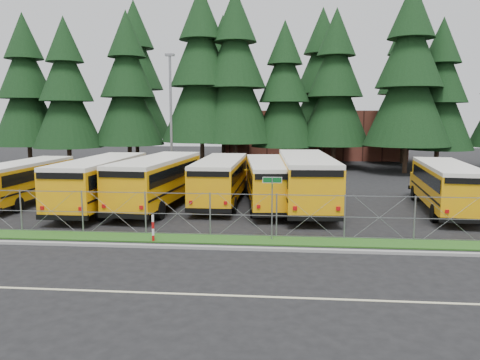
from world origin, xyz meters
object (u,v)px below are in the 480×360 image
(bus_0, at_px, (28,182))
(bus_east, at_px, (445,188))
(bus_3, at_px, (160,182))
(bus_6, at_px, (305,182))
(striped_bollard, at_px, (153,229))
(bus_2, at_px, (103,183))
(bus_4, at_px, (221,181))
(bus_5, at_px, (269,183))
(street_sign, at_px, (272,195))
(light_standard, at_px, (171,115))

(bus_0, bearing_deg, bus_east, 0.56)
(bus_0, distance_m, bus_3, 8.52)
(bus_east, bearing_deg, bus_0, -174.32)
(bus_6, relative_size, striped_bollard, 9.94)
(bus_2, relative_size, striped_bollard, 9.39)
(bus_0, height_order, bus_4, bus_4)
(bus_5, relative_size, bus_east, 1.02)
(bus_4, xyz_separation_m, street_sign, (3.35, -8.49, 0.63))
(bus_0, height_order, light_standard, light_standard)
(bus_0, distance_m, street_sign, 17.09)
(bus_5, relative_size, bus_6, 0.90)
(bus_2, height_order, bus_4, bus_2)
(bus_6, relative_size, street_sign, 4.24)
(bus_2, relative_size, bus_5, 1.06)
(bus_0, xyz_separation_m, bus_6, (17.14, 0.01, 0.25))
(bus_0, relative_size, bus_east, 0.95)
(bus_4, relative_size, bus_5, 1.00)
(bus_2, height_order, bus_5, bus_2)
(bus_0, distance_m, striped_bollard, 13.16)
(bus_4, bearing_deg, light_standard, 123.27)
(bus_3, bearing_deg, bus_5, 11.68)
(bus_5, bearing_deg, striped_bollard, -125.57)
(bus_0, xyz_separation_m, bus_east, (25.00, -0.30, 0.07))
(bus_2, distance_m, bus_east, 19.72)
(striped_bollard, bearing_deg, bus_east, 28.22)
(street_sign, xyz_separation_m, light_standard, (-8.33, 16.24, 3.47))
(bus_0, distance_m, light_standard, 12.00)
(bus_4, bearing_deg, bus_5, -13.90)
(bus_5, bearing_deg, bus_0, 174.69)
(bus_5, bearing_deg, bus_6, -13.09)
(bus_0, distance_m, bus_5, 15.01)
(bus_4, distance_m, street_sign, 9.15)
(street_sign, bearing_deg, bus_2, 147.83)
(bus_3, distance_m, bus_6, 8.65)
(bus_3, relative_size, light_standard, 1.12)
(bus_3, height_order, bus_east, bus_3)
(bus_5, xyz_separation_m, light_standard, (-7.97, 8.52, 4.10))
(bus_2, distance_m, bus_6, 11.90)
(bus_0, distance_m, bus_2, 5.41)
(street_sign, height_order, striped_bollard, street_sign)
(bus_3, bearing_deg, striped_bollard, -72.10)
(bus_2, relative_size, street_sign, 4.01)
(bus_0, distance_m, bus_6, 17.14)
(bus_east, distance_m, light_standard, 20.54)
(bus_4, height_order, striped_bollard, bus_4)
(bus_6, distance_m, light_standard, 13.95)
(bus_6, bearing_deg, bus_2, -177.55)
(light_standard, bearing_deg, striped_bollard, -79.25)
(bus_0, xyz_separation_m, street_sign, (15.36, -7.46, 0.72))
(bus_0, relative_size, street_sign, 3.56)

